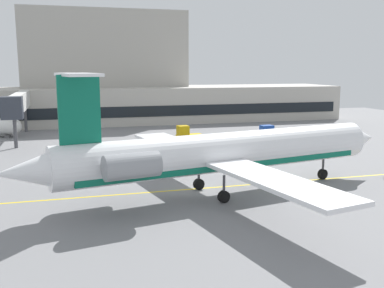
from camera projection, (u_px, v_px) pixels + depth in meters
ground at (201, 190)px, 36.04m from camera, size 120.00×120.00×0.11m
terminal_building at (133, 83)px, 80.67m from camera, size 70.60×14.72×19.77m
jet_bridge_west at (19, 103)px, 59.20m from camera, size 2.40×18.66×6.40m
regional_jet at (220, 153)px, 34.00m from camera, size 32.44×27.29×9.43m
baggage_tug at (187, 134)px, 59.70m from camera, size 3.64×2.20×2.06m
pushback_tractor at (269, 134)px, 60.11m from camera, size 2.33×3.40×1.97m
belt_loader at (274, 141)px, 54.43m from camera, size 2.29×3.44×1.96m
safety_cone_alpha at (327, 199)px, 32.43m from camera, size 0.47×0.47×0.55m
safety_cone_bravo at (233, 164)px, 44.15m from camera, size 0.47×0.47×0.55m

